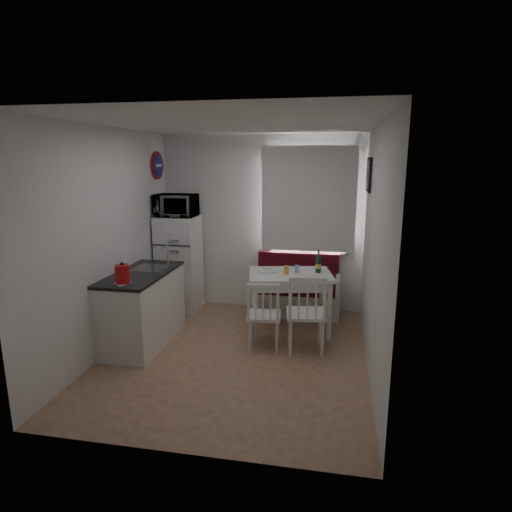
{
  "coord_description": "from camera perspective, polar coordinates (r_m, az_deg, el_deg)",
  "views": [
    {
      "loc": [
        1.09,
        -4.5,
        2.23
      ],
      "look_at": [
        0.16,
        0.5,
        1.08
      ],
      "focal_mm": 30.0,
      "sensor_mm": 36.0,
      "label": 1
    }
  ],
  "objects": [
    {
      "name": "wine_bottle",
      "position": [
        5.6,
        8.31,
        -0.69
      ],
      "size": [
        0.08,
        0.08,
        0.3
      ],
      "primitive_type": null,
      "color": "#143F1F",
      "rests_on": "dining_table"
    },
    {
      "name": "chair_right",
      "position": [
        4.97,
        6.63,
        -6.65
      ],
      "size": [
        0.5,
        0.48,
        0.51
      ],
      "rotation": [
        0.0,
        0.0,
        0.13
      ],
      "color": "white",
      "rests_on": "floor"
    },
    {
      "name": "wall_sign",
      "position": [
        6.48,
        -12.96,
        11.69
      ],
      "size": [
        0.03,
        0.4,
        0.4
      ],
      "primitive_type": "cylinder",
      "rotation": [
        0.0,
        1.57,
        0.0
      ],
      "color": "navy",
      "rests_on": "wall_left"
    },
    {
      "name": "chair_left",
      "position": [
        5.05,
        0.92,
        -7.04
      ],
      "size": [
        0.43,
        0.41,
        0.45
      ],
      "rotation": [
        0.0,
        0.0,
        0.1
      ],
      "color": "white",
      "rests_on": "floor"
    },
    {
      "name": "picture_frame",
      "position": [
        5.61,
        14.78,
        10.46
      ],
      "size": [
        0.04,
        0.52,
        0.42
      ],
      "primitive_type": "cube",
      "color": "black",
      "rests_on": "wall_right"
    },
    {
      "name": "drinking_glass_orange",
      "position": [
        5.51,
        4.05,
        -1.86
      ],
      "size": [
        0.06,
        0.06,
        0.11
      ],
      "primitive_type": "cylinder",
      "color": "#FAA029",
      "rests_on": "dining_table"
    },
    {
      "name": "plate",
      "position": [
        5.62,
        1.59,
        -2.0
      ],
      "size": [
        0.26,
        0.26,
        0.02
      ],
      "primitive_type": "cylinder",
      "color": "white",
      "rests_on": "dining_table"
    },
    {
      "name": "window",
      "position": [
        6.26,
        7.03,
        7.07
      ],
      "size": [
        1.22,
        0.06,
        1.47
      ],
      "primitive_type": "cube",
      "color": "white",
      "rests_on": "wall_back"
    },
    {
      "name": "bench",
      "position": [
        6.33,
        5.45,
        -5.15
      ],
      "size": [
        1.24,
        0.48,
        0.89
      ],
      "color": "white",
      "rests_on": "floor"
    },
    {
      "name": "wall_front",
      "position": [
        3.1,
        -10.6,
        -5.01
      ],
      "size": [
        3.0,
        0.02,
        2.6
      ],
      "primitive_type": "cube",
      "color": "white",
      "rests_on": "floor"
    },
    {
      "name": "drinking_glass_blue",
      "position": [
        5.59,
        5.49,
        -1.71
      ],
      "size": [
        0.06,
        0.06,
        0.1
      ],
      "primitive_type": "cylinder",
      "color": "#83BDE0",
      "rests_on": "dining_table"
    },
    {
      "name": "microwave",
      "position": [
        6.31,
        -10.63,
        6.64
      ],
      "size": [
        0.58,
        0.39,
        0.32
      ],
      "primitive_type": "imported",
      "color": "white",
      "rests_on": "fridge"
    },
    {
      "name": "fridge",
      "position": [
        6.5,
        -10.16,
        -0.99
      ],
      "size": [
        0.57,
        0.57,
        1.43
      ],
      "primitive_type": "cube",
      "color": "white",
      "rests_on": "floor"
    },
    {
      "name": "wall_left",
      "position": [
        5.27,
        -19.04,
        1.84
      ],
      "size": [
        0.02,
        3.5,
        2.6
      ],
      "primitive_type": "cube",
      "color": "white",
      "rests_on": "floor"
    },
    {
      "name": "dining_table",
      "position": [
        5.59,
        4.6,
        -3.18
      ],
      "size": [
        1.19,
        0.94,
        0.79
      ],
      "rotation": [
        0.0,
        0.0,
        0.2
      ],
      "color": "white",
      "rests_on": "floor"
    },
    {
      "name": "ceiling",
      "position": [
        4.64,
        -3.17,
        17.25
      ],
      "size": [
        3.0,
        3.5,
        0.02
      ],
      "primitive_type": "cube",
      "color": "white",
      "rests_on": "wall_back"
    },
    {
      "name": "kitchen_counter",
      "position": [
        5.48,
        -14.84,
        -6.63
      ],
      "size": [
        0.62,
        1.32,
        1.16
      ],
      "color": "white",
      "rests_on": "floor"
    },
    {
      "name": "floor",
      "position": [
        5.14,
        -2.81,
        -13.04
      ],
      "size": [
        3.0,
        3.5,
        0.02
      ],
      "primitive_type": "cube",
      "color": "#8E654B",
      "rests_on": "ground"
    },
    {
      "name": "kettle",
      "position": [
        4.84,
        -17.39,
        -2.33
      ],
      "size": [
        0.18,
        0.18,
        0.25
      ],
      "primitive_type": "cylinder",
      "color": "red",
      "rests_on": "kitchen_counter"
    },
    {
      "name": "wall_right",
      "position": [
        4.61,
        15.47,
        0.59
      ],
      "size": [
        0.02,
        3.5,
        2.6
      ],
      "primitive_type": "cube",
      "color": "white",
      "rests_on": "floor"
    },
    {
      "name": "curtain",
      "position": [
        6.18,
        7.0,
        7.47
      ],
      "size": [
        1.35,
        0.02,
        1.5
      ],
      "primitive_type": "cube",
      "color": "white",
      "rests_on": "wall_back"
    },
    {
      "name": "wall_back",
      "position": [
        6.41,
        0.7,
        4.37
      ],
      "size": [
        3.0,
        0.02,
        2.6
      ],
      "primitive_type": "cube",
      "color": "white",
      "rests_on": "floor"
    }
  ]
}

